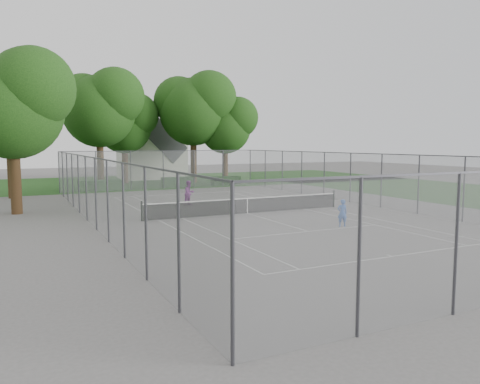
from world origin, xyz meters
name	(u,v)px	position (x,y,z in m)	size (l,w,h in m)	color
ground	(247,213)	(0.00, 0.00, 0.00)	(120.00, 120.00, 0.00)	#625F5D
grass_far	(140,181)	(0.00, 26.00, 0.00)	(60.00, 20.00, 0.00)	#194212
court_markings	(247,213)	(0.00, 0.00, 0.01)	(11.03, 23.83, 0.01)	silver
tennis_net	(247,205)	(0.00, 0.00, 0.51)	(12.87, 0.10, 1.10)	black
perimeter_fence	(247,183)	(0.00, 0.00, 1.81)	(18.08, 34.08, 3.52)	#38383D
tree_far_left	(100,105)	(-4.75, 21.46, 7.76)	(7.85, 7.17, 11.29)	#362213
tree_far_midleft	(125,122)	(-1.76, 24.49, 6.41)	(6.49, 5.93, 9.34)	#362213
tree_far_midright	(194,106)	(4.96, 21.96, 8.04)	(8.14, 7.43, 11.70)	#362213
tree_far_right	(226,124)	(8.32, 21.35, 6.26)	(6.34, 5.79, 9.11)	#362213
tree_side_back	(10,96)	(-12.45, 14.83, 7.73)	(7.82, 7.14, 11.24)	#362213
tree_side_front	(13,100)	(-12.30, 5.84, 6.67)	(6.76, 6.17, 9.72)	#362213
hedge_left	(100,185)	(-5.56, 17.87, 0.46)	(3.72, 1.11, 0.93)	#194215
hedge_mid	(178,182)	(1.66, 17.92, 0.48)	(3.06, 0.88, 0.96)	#194215
hedge_right	(226,181)	(6.76, 17.98, 0.44)	(2.91, 1.07, 0.87)	#194215
house	(151,148)	(2.48, 29.93, 3.62)	(7.22, 5.59, 8.99)	silver
girl_player	(342,213)	(2.31, -6.00, 0.69)	(0.50, 0.33, 1.38)	#2F5AB2
woman_player	(189,193)	(-1.87, 4.97, 0.84)	(0.82, 0.64, 1.68)	#76287A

